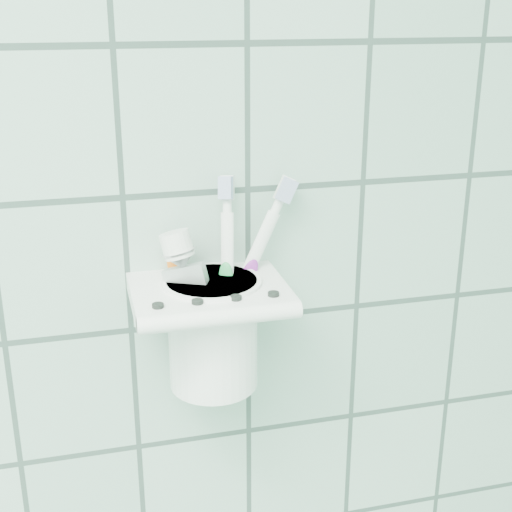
{
  "coord_description": "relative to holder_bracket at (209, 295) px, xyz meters",
  "views": [
    {
      "loc": [
        0.53,
        0.58,
        1.54
      ],
      "look_at": [
        0.67,
        1.1,
        1.35
      ],
      "focal_mm": 50.0,
      "sensor_mm": 36.0,
      "label": 1
    }
  ],
  "objects": [
    {
      "name": "cup",
      "position": [
        0.0,
        0.0,
        -0.04
      ],
      "size": [
        0.09,
        0.09,
        0.1
      ],
      "color": "white",
      "rests_on": "holder_bracket"
    },
    {
      "name": "toothbrush_blue",
      "position": [
        0.01,
        -0.01,
        0.01
      ],
      "size": [
        0.03,
        0.05,
        0.18
      ],
      "rotation": [
        -0.24,
        -0.05,
        -0.47
      ],
      "color": "white",
      "rests_on": "cup"
    },
    {
      "name": "toothbrush_pink",
      "position": [
        0.02,
        0.02,
        0.02
      ],
      "size": [
        0.07,
        0.06,
        0.2
      ],
      "rotation": [
        -0.26,
        -0.41,
        -0.1
      ],
      "color": "white",
      "rests_on": "cup"
    },
    {
      "name": "holder_bracket",
      "position": [
        0.0,
        0.0,
        0.0
      ],
      "size": [
        0.14,
        0.11,
        0.04
      ],
      "color": "white",
      "rests_on": "wall_back"
    },
    {
      "name": "toothbrush_orange",
      "position": [
        -0.0,
        0.02,
        0.02
      ],
      "size": [
        0.08,
        0.02,
        0.19
      ],
      "rotation": [
        -0.06,
        0.45,
        0.01
      ],
      "color": "white",
      "rests_on": "cup"
    },
    {
      "name": "toothpaste_tube",
      "position": [
        0.0,
        -0.01,
        -0.0
      ],
      "size": [
        0.06,
        0.05,
        0.15
      ],
      "rotation": [
        -0.09,
        -0.26,
        -0.41
      ],
      "color": "silver",
      "rests_on": "cup"
    }
  ]
}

